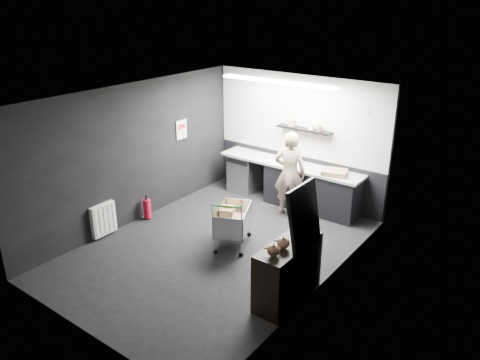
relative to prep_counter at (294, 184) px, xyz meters
The scene contains 22 objects.
floor 2.47m from the prep_counter, 93.20° to the right, with size 5.50×5.50×0.00m, color black.
ceiling 3.30m from the prep_counter, 93.20° to the right, with size 5.50×5.50×0.00m, color white.
wall_back 0.96m from the prep_counter, 112.30° to the left, with size 5.50×5.50×0.00m, color black.
wall_front 5.25m from the prep_counter, 91.50° to the right, with size 5.50×5.50×0.00m, color black.
wall_left 3.35m from the prep_counter, 131.43° to the right, with size 5.50×5.50×0.00m, color black.
wall_right 3.18m from the prep_counter, 52.38° to the right, with size 5.50×5.50×0.00m, color black.
kitchen_wall_panel 1.43m from the prep_counter, 113.58° to the left, with size 3.95×0.02×1.70m, color silver.
dado_panel 0.34m from the prep_counter, 113.58° to the left, with size 3.95×0.02×1.00m, color black.
floating_shelf 1.18m from the prep_counter, 72.13° to the left, with size 1.20×0.22×0.04m, color black.
wall_clock 2.13m from the prep_counter, 13.36° to the left, with size 0.20×0.20×0.03m, color white.
poster 2.63m from the prep_counter, 152.11° to the right, with size 0.02×0.30×0.40m, color white.
poster_red_band 2.66m from the prep_counter, 152.05° to the right, with size 0.01×0.22×0.10m, color red.
radiator 3.92m from the prep_counter, 122.01° to the right, with size 0.10×0.50×0.60m, color white.
ceiling_strip 2.29m from the prep_counter, 103.37° to the right, with size 2.40×0.20×0.04m, color white.
prep_counter is the anchor object (origin of this frame).
person 0.63m from the prep_counter, 72.37° to the right, with size 0.63×0.42×1.74m, color beige.
shopping_cart 2.15m from the prep_counter, 89.61° to the right, with size 0.87×1.11×0.98m.
sideboard 3.34m from the prep_counter, 60.77° to the right, with size 0.52×1.22×1.82m.
fire_extinguisher 3.07m from the prep_counter, 130.37° to the right, with size 0.15×0.15×0.49m.
cardboard_box 1.03m from the prep_counter, ahead, with size 0.48×0.36×0.10m, color #A08055.
pink_tub 0.60m from the prep_counter, behind, with size 0.22×0.22×0.22m, color white.
white_container 0.58m from the prep_counter, 167.40° to the right, with size 0.20×0.16×0.18m, color white.
Camera 1 is at (4.64, -5.57, 4.18)m, focal length 35.00 mm.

